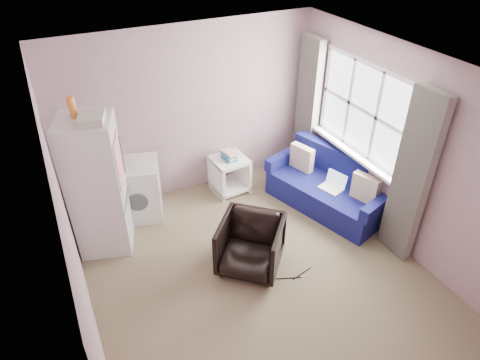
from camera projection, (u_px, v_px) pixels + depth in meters
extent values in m
cube|color=#7C6D51|center=(258.00, 275.00, 5.19)|extent=(3.80, 4.20, 0.02)
cube|color=silver|center=(265.00, 74.00, 3.78)|extent=(3.80, 4.20, 0.02)
cube|color=#AE8993|center=(190.00, 113.00, 6.06)|extent=(3.80, 0.02, 2.50)
cube|color=#AE8993|center=(408.00, 350.00, 2.92)|extent=(3.80, 0.02, 2.50)
cube|color=#AE8993|center=(72.00, 245.00, 3.79)|extent=(0.02, 4.20, 2.50)
cube|color=#AE8993|center=(399.00, 150.00, 5.18)|extent=(0.02, 4.20, 2.50)
cube|color=white|center=(363.00, 110.00, 5.56)|extent=(0.01, 1.60, 1.20)
imported|color=black|center=(251.00, 243.00, 5.10)|extent=(0.99, 0.98, 0.74)
cube|color=silver|center=(97.00, 187.00, 5.15)|extent=(0.77, 0.77, 1.80)
cube|color=#48484F|center=(126.00, 200.00, 5.32)|extent=(0.18, 0.55, 0.02)
cube|color=#48484F|center=(122.00, 155.00, 5.22)|extent=(0.03, 0.04, 0.51)
cube|color=white|center=(119.00, 161.00, 4.97)|extent=(0.13, 0.41, 0.62)
cylinder|color=orange|center=(72.00, 107.00, 4.61)|extent=(0.10, 0.10, 0.25)
cube|color=beige|center=(91.00, 119.00, 4.56)|extent=(0.35, 0.37, 0.09)
cube|color=silver|center=(138.00, 190.00, 5.93)|extent=(0.74, 0.74, 0.84)
cube|color=#48484F|center=(134.00, 167.00, 5.70)|extent=(0.68, 0.67, 0.05)
cylinder|color=#48484F|center=(138.00, 202.00, 5.69)|extent=(0.27, 0.10, 0.28)
cube|color=white|center=(229.00, 160.00, 6.37)|extent=(0.54, 0.54, 0.04)
cube|color=white|center=(230.00, 186.00, 6.63)|extent=(0.54, 0.54, 0.04)
cube|color=white|center=(216.00, 178.00, 6.42)|extent=(0.08, 0.50, 0.56)
cube|color=white|center=(242.00, 170.00, 6.61)|extent=(0.08, 0.50, 0.56)
cube|color=teal|center=(229.00, 158.00, 6.35)|extent=(0.18, 0.26, 0.03)
cube|color=beige|center=(230.00, 156.00, 6.34)|extent=(0.20, 0.27, 0.03)
cube|color=teal|center=(228.00, 154.00, 6.31)|extent=(0.17, 0.25, 0.03)
cube|color=beige|center=(230.00, 152.00, 6.29)|extent=(0.21, 0.27, 0.03)
cube|color=navy|center=(327.00, 195.00, 6.22)|extent=(1.27, 1.86, 0.38)
cube|color=navy|center=(343.00, 164.00, 6.18)|extent=(0.67, 1.67, 0.41)
cube|color=navy|center=(380.00, 204.00, 5.57)|extent=(0.80, 0.37, 0.19)
cube|color=navy|center=(286.00, 157.00, 6.55)|extent=(0.80, 0.37, 0.19)
cube|color=beige|center=(365.00, 188.00, 5.71)|extent=(0.22, 0.39, 0.38)
cube|color=beige|center=(302.00, 158.00, 6.36)|extent=(0.22, 0.39, 0.38)
cube|color=white|center=(331.00, 189.00, 6.01)|extent=(0.30, 0.36, 0.02)
cube|color=silver|center=(337.00, 179.00, 6.01)|extent=(0.15, 0.31, 0.21)
cube|color=white|center=(352.00, 153.00, 5.89)|extent=(0.14, 1.70, 0.04)
cube|color=white|center=(355.00, 150.00, 5.89)|extent=(0.02, 1.68, 0.05)
cube|color=white|center=(362.00, 110.00, 5.55)|extent=(0.02, 1.68, 0.05)
cube|color=white|center=(370.00, 65.00, 5.22)|extent=(0.02, 1.68, 0.05)
cube|color=white|center=(407.00, 136.00, 4.96)|extent=(0.02, 0.05, 1.20)
cube|color=white|center=(376.00, 118.00, 5.35)|extent=(0.02, 0.05, 1.20)
cube|color=white|center=(349.00, 102.00, 5.75)|extent=(0.02, 0.05, 1.20)
cube|color=white|center=(326.00, 89.00, 6.15)|extent=(0.02, 0.05, 1.20)
cube|color=beige|center=(411.00, 179.00, 4.94)|extent=(0.12, 0.46, 2.18)
cube|color=beige|center=(307.00, 108.00, 6.55)|extent=(0.12, 0.46, 2.18)
cylinder|color=black|center=(302.00, 273.00, 5.19)|extent=(0.30, 0.08, 0.01)
cylinder|color=black|center=(289.00, 278.00, 5.12)|extent=(0.29, 0.12, 0.01)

